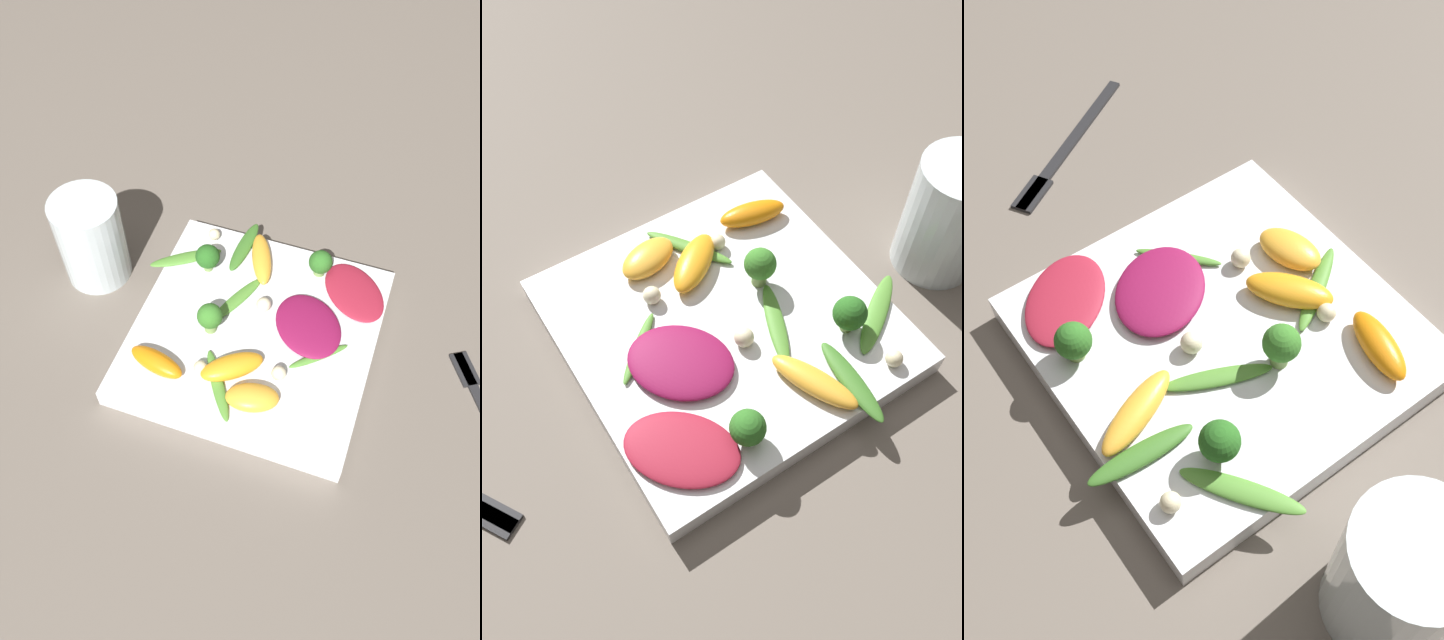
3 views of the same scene
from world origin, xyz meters
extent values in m
plane|color=#6B6056|center=(0.00, 0.00, 0.00)|extent=(2.40, 2.40, 0.00)
cube|color=white|center=(0.00, 0.00, 0.01)|extent=(0.27, 0.27, 0.03)
cylinder|color=silver|center=(0.22, -0.04, 0.06)|extent=(0.08, 0.08, 0.12)
cube|color=#262628|center=(-0.28, 0.02, 0.00)|extent=(0.11, 0.17, 0.01)
cube|color=#262628|center=(-0.24, -0.04, 0.00)|extent=(0.04, 0.05, 0.01)
ellipsoid|color=maroon|center=(-0.10, -0.09, 0.03)|extent=(0.11, 0.11, 0.01)
ellipsoid|color=maroon|center=(-0.06, -0.02, 0.03)|extent=(0.11, 0.12, 0.01)
ellipsoid|color=orange|center=(0.01, 0.06, 0.04)|extent=(0.07, 0.07, 0.02)
ellipsoid|color=orange|center=(0.09, 0.08, 0.03)|extent=(0.07, 0.04, 0.02)
ellipsoid|color=#FCAD33|center=(-0.03, 0.09, 0.03)|extent=(0.06, 0.05, 0.02)
ellipsoid|color=#FCAD33|center=(0.02, -0.10, 0.03)|extent=(0.05, 0.08, 0.02)
cylinder|color=#7A9E51|center=(0.08, -0.07, 0.03)|extent=(0.01, 0.01, 0.01)
sphere|color=#26601E|center=(0.08, -0.07, 0.05)|extent=(0.03, 0.03, 0.03)
cylinder|color=#7A9E51|center=(0.05, 0.02, 0.03)|extent=(0.01, 0.01, 0.02)
sphere|color=#387A28|center=(0.05, 0.02, 0.05)|extent=(0.03, 0.03, 0.03)
cylinder|color=#7A9E51|center=(-0.05, -0.10, 0.03)|extent=(0.01, 0.01, 0.01)
sphere|color=#2D6B23|center=(-0.05, -0.10, 0.05)|extent=(0.03, 0.03, 0.03)
ellipsoid|color=#3D7528|center=(0.05, -0.11, 0.03)|extent=(0.02, 0.09, 0.01)
ellipsoid|color=#518E33|center=(0.01, 0.08, 0.03)|extent=(0.06, 0.08, 0.01)
ellipsoid|color=#518E33|center=(-0.08, 0.01, 0.03)|extent=(0.06, 0.06, 0.01)
ellipsoid|color=#518E33|center=(0.03, -0.03, 0.03)|extent=(0.05, 0.08, 0.01)
ellipsoid|color=#518E33|center=(0.11, -0.07, 0.03)|extent=(0.08, 0.07, 0.01)
sphere|color=beige|center=(0.00, -0.03, 0.03)|extent=(0.02, 0.02, 0.02)
sphere|color=beige|center=(0.04, 0.07, 0.03)|extent=(0.02, 0.02, 0.02)
sphere|color=beige|center=(0.09, -0.12, 0.03)|extent=(0.01, 0.01, 0.01)
sphere|color=beige|center=(-0.04, 0.05, 0.03)|extent=(0.02, 0.02, 0.02)
camera|label=1|loc=(-0.12, 0.38, 0.62)|focal=35.00mm
camera|label=2|loc=(-0.17, -0.26, 0.48)|focal=35.00mm
camera|label=3|loc=(0.25, -0.20, 0.51)|focal=42.00mm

